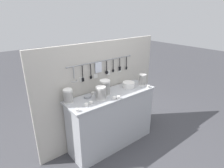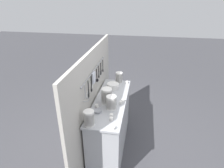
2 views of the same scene
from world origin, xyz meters
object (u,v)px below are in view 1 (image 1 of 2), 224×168
Objects in this scene: bowl_stack_short_front at (105,87)px; steel_mixing_bowl at (88,97)px; cup_front_right at (91,103)px; bowl_stack_tall_left at (68,96)px; cup_centre at (109,90)px; cup_beside_plates at (77,110)px; cup_by_caddy at (148,87)px; plate_stack at (129,85)px; bowl_stack_wide_centre at (101,93)px; cup_back_left at (118,97)px; cup_back_right at (114,98)px; cup_mid_row at (86,105)px; bowl_stack_nested_right at (142,80)px; cup_edge_near at (93,93)px.

bowl_stack_short_front reaches higher than steel_mixing_bowl.
bowl_stack_tall_left is at bearing 132.23° from cup_front_right.
steel_mixing_bowl is at bearing -178.57° from cup_centre.
cup_centre and cup_beside_plates have the same top height.
cup_by_caddy is 0.68m from cup_centre.
cup_front_right is at bearing 174.90° from cup_by_caddy.
bowl_stack_short_front reaches higher than cup_front_right.
cup_centre is at bearing 1.43° from steel_mixing_bowl.
cup_by_caddy is (0.25, -0.22, -0.03)m from plate_stack.
bowl_stack_short_front is at bearing 32.92° from bowl_stack_wide_centre.
bowl_stack_wide_centre is at bearing 146.71° from cup_back_left.
cup_by_caddy is at bearing -17.35° from bowl_stack_short_front.
bowl_stack_wide_centre reaches higher than cup_back_right.
cup_front_right is at bearing 7.52° from cup_mid_row.
bowl_stack_tall_left reaches higher than cup_beside_plates.
cup_mid_row is at bearing 175.76° from cup_by_caddy.
cup_centre is at bearing 164.99° from bowl_stack_nested_right.
cup_back_left reaches higher than steel_mixing_bowl.
steel_mixing_bowl is 2.22× the size of cup_back_right.
bowl_stack_tall_left reaches higher than cup_back_left.
cup_beside_plates is (-0.60, -0.20, -0.10)m from bowl_stack_short_front.
bowl_stack_short_front is at bearing 91.93° from cup_back_right.
bowl_stack_wide_centre is at bearing -54.01° from steel_mixing_bowl.
bowl_stack_wide_centre is 3.92× the size of cup_centre.
bowl_stack_short_front is 0.21m from cup_edge_near.
bowl_stack_wide_centre is at bearing -89.98° from cup_edge_near.
bowl_stack_wide_centre is 0.23m from cup_edge_near.
cup_back_left is at bearing -58.70° from cup_edge_near.
cup_back_right is 0.61m from cup_beside_plates.
cup_mid_row is (-0.15, -0.22, 0.00)m from steel_mixing_bowl.
cup_by_caddy is (-0.01, -0.15, -0.08)m from bowl_stack_nested_right.
bowl_stack_short_front reaches higher than cup_back_left.
steel_mixing_bowl is at bearing 134.09° from cup_back_right.
bowl_stack_short_front is 1.16× the size of plate_stack.
cup_centre is (0.70, -0.02, -0.08)m from bowl_stack_tall_left.
bowl_stack_short_front is 0.38m from cup_front_right.
cup_centre is 0.61m from cup_mid_row.
steel_mixing_bowl is 2.22× the size of cup_centre.
bowl_stack_short_front is 0.75m from bowl_stack_nested_right.
bowl_stack_wide_centre is 3.92× the size of cup_mid_row.
bowl_stack_tall_left reaches higher than bowl_stack_nested_right.
cup_mid_row is (-1.17, 0.09, 0.00)m from cup_by_caddy.
cup_mid_row is at bearing -172.48° from cup_front_right.
cup_back_right is at bearing -29.41° from bowl_stack_tall_left.
cup_front_right is at bearing -171.52° from plate_stack.
cup_back_right is at bearing -37.21° from bowl_stack_wide_centre.
plate_stack is at bearing 8.40° from cup_mid_row.
bowl_stack_short_front is 4.64× the size of cup_front_right.
cup_back_left is at bearing -151.24° from plate_stack.
bowl_stack_short_front is 0.24m from cup_back_right.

